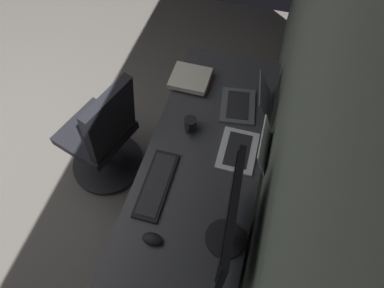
{
  "coord_description": "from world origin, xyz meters",
  "views": [
    {
      "loc": [
        0.84,
        2.07,
        2.38
      ],
      "look_at": [
        -0.05,
        1.82,
        0.95
      ],
      "focal_mm": 31.23,
      "sensor_mm": 36.0,
      "label": 1
    }
  ],
  "objects_px": {
    "keyboard_main": "(156,184)",
    "mouse_spare": "(152,239)",
    "drawer_pedestal": "(188,249)",
    "coffee_mug": "(190,124)",
    "laptop_left": "(248,103)",
    "monitor_primary": "(229,220)",
    "laptop_leftmost": "(249,149)",
    "book_stack_near": "(191,79)",
    "office_chair": "(104,138)"
  },
  "relations": [
    {
      "from": "keyboard_main",
      "to": "coffee_mug",
      "type": "xyz_separation_m",
      "value": [
        -0.41,
        0.07,
        0.03
      ]
    },
    {
      "from": "laptop_leftmost",
      "to": "office_chair",
      "type": "bearing_deg",
      "value": -91.71
    },
    {
      "from": "book_stack_near",
      "to": "coffee_mug",
      "type": "relative_size",
      "value": 2.23
    },
    {
      "from": "coffee_mug",
      "to": "office_chair",
      "type": "bearing_deg",
      "value": -85.3
    },
    {
      "from": "monitor_primary",
      "to": "mouse_spare",
      "type": "height_order",
      "value": "monitor_primary"
    },
    {
      "from": "laptop_leftmost",
      "to": "laptop_left",
      "type": "relative_size",
      "value": 0.85
    },
    {
      "from": "laptop_left",
      "to": "office_chair",
      "type": "distance_m",
      "value": 1.02
    },
    {
      "from": "monitor_primary",
      "to": "coffee_mug",
      "type": "bearing_deg",
      "value": -149.97
    },
    {
      "from": "keyboard_main",
      "to": "mouse_spare",
      "type": "xyz_separation_m",
      "value": [
        0.29,
        0.08,
        0.01
      ]
    },
    {
      "from": "book_stack_near",
      "to": "office_chair",
      "type": "xyz_separation_m",
      "value": [
        0.42,
        -0.51,
        -0.3
      ]
    },
    {
      "from": "laptop_left",
      "to": "mouse_spare",
      "type": "relative_size",
      "value": 3.32
    },
    {
      "from": "book_stack_near",
      "to": "office_chair",
      "type": "height_order",
      "value": "office_chair"
    },
    {
      "from": "laptop_leftmost",
      "to": "office_chair",
      "type": "xyz_separation_m",
      "value": [
        -0.03,
        -0.98,
        -0.32
      ]
    },
    {
      "from": "mouse_spare",
      "to": "coffee_mug",
      "type": "height_order",
      "value": "coffee_mug"
    },
    {
      "from": "keyboard_main",
      "to": "coffee_mug",
      "type": "relative_size",
      "value": 3.65
    },
    {
      "from": "keyboard_main",
      "to": "office_chair",
      "type": "distance_m",
      "value": 0.71
    },
    {
      "from": "coffee_mug",
      "to": "drawer_pedestal",
      "type": "bearing_deg",
      "value": 14.56
    },
    {
      "from": "drawer_pedestal",
      "to": "laptop_leftmost",
      "type": "relative_size",
      "value": 2.36
    },
    {
      "from": "keyboard_main",
      "to": "drawer_pedestal",
      "type": "bearing_deg",
      "value": 51.45
    },
    {
      "from": "book_stack_near",
      "to": "monitor_primary",
      "type": "bearing_deg",
      "value": 24.84
    },
    {
      "from": "keyboard_main",
      "to": "book_stack_near",
      "type": "distance_m",
      "value": 0.79
    },
    {
      "from": "laptop_left",
      "to": "mouse_spare",
      "type": "bearing_deg",
      "value": -17.16
    },
    {
      "from": "monitor_primary",
      "to": "book_stack_near",
      "type": "height_order",
      "value": "monitor_primary"
    },
    {
      "from": "drawer_pedestal",
      "to": "mouse_spare",
      "type": "height_order",
      "value": "mouse_spare"
    },
    {
      "from": "monitor_primary",
      "to": "laptop_left",
      "type": "xyz_separation_m",
      "value": [
        -0.86,
        -0.04,
        -0.22
      ]
    },
    {
      "from": "monitor_primary",
      "to": "mouse_spare",
      "type": "bearing_deg",
      "value": -73.06
    },
    {
      "from": "monitor_primary",
      "to": "coffee_mug",
      "type": "xyz_separation_m",
      "value": [
        -0.6,
        -0.35,
        -0.22
      ]
    },
    {
      "from": "laptop_left",
      "to": "laptop_leftmost",
      "type": "bearing_deg",
      "value": 10.57
    },
    {
      "from": "monitor_primary",
      "to": "laptop_leftmost",
      "type": "xyz_separation_m",
      "value": [
        -0.52,
        0.02,
        -0.22
      ]
    },
    {
      "from": "keyboard_main",
      "to": "office_chair",
      "type": "xyz_separation_m",
      "value": [
        -0.36,
        -0.54,
        -0.28
      ]
    },
    {
      "from": "monitor_primary",
      "to": "keyboard_main",
      "type": "height_order",
      "value": "monitor_primary"
    },
    {
      "from": "mouse_spare",
      "to": "coffee_mug",
      "type": "xyz_separation_m",
      "value": [
        -0.7,
        -0.01,
        0.03
      ]
    },
    {
      "from": "laptop_left",
      "to": "coffee_mug",
      "type": "bearing_deg",
      "value": -49.72
    },
    {
      "from": "laptop_left",
      "to": "keyboard_main",
      "type": "relative_size",
      "value": 0.82
    },
    {
      "from": "laptop_left",
      "to": "book_stack_near",
      "type": "height_order",
      "value": "laptop_left"
    },
    {
      "from": "mouse_spare",
      "to": "monitor_primary",
      "type": "bearing_deg",
      "value": 106.94
    },
    {
      "from": "laptop_left",
      "to": "book_stack_near",
      "type": "bearing_deg",
      "value": -105.69
    },
    {
      "from": "drawer_pedestal",
      "to": "keyboard_main",
      "type": "distance_m",
      "value": 0.49
    },
    {
      "from": "drawer_pedestal",
      "to": "keyboard_main",
      "type": "xyz_separation_m",
      "value": [
        -0.18,
        -0.23,
        0.39
      ]
    },
    {
      "from": "laptop_leftmost",
      "to": "book_stack_near",
      "type": "xyz_separation_m",
      "value": [
        -0.45,
        -0.47,
        -0.02
      ]
    },
    {
      "from": "drawer_pedestal",
      "to": "mouse_spare",
      "type": "xyz_separation_m",
      "value": [
        0.11,
        -0.15,
        0.4
      ]
    },
    {
      "from": "drawer_pedestal",
      "to": "coffee_mug",
      "type": "xyz_separation_m",
      "value": [
        -0.6,
        -0.16,
        0.43
      ]
    },
    {
      "from": "mouse_spare",
      "to": "keyboard_main",
      "type": "bearing_deg",
      "value": -164.67
    },
    {
      "from": "monitor_primary",
      "to": "coffee_mug",
      "type": "distance_m",
      "value": 0.73
    },
    {
      "from": "keyboard_main",
      "to": "laptop_leftmost",
      "type": "bearing_deg",
      "value": 127.35
    },
    {
      "from": "laptop_left",
      "to": "office_chair",
      "type": "relative_size",
      "value": 0.36
    },
    {
      "from": "laptop_leftmost",
      "to": "laptop_left",
      "type": "bearing_deg",
      "value": -169.43
    },
    {
      "from": "monitor_primary",
      "to": "laptop_left",
      "type": "bearing_deg",
      "value": -177.05
    },
    {
      "from": "monitor_primary",
      "to": "keyboard_main",
      "type": "bearing_deg",
      "value": -113.85
    },
    {
      "from": "mouse_spare",
      "to": "coffee_mug",
      "type": "bearing_deg",
      "value": -179.5
    }
  ]
}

